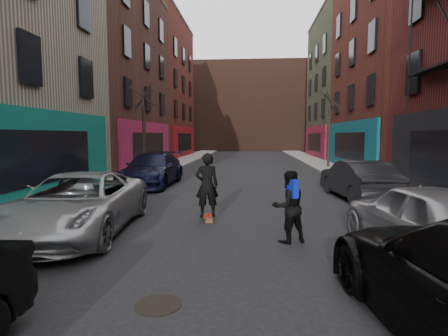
% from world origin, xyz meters
% --- Properties ---
extents(sidewalk_left, '(2.50, 84.00, 0.13)m').
position_xyz_m(sidewalk_left, '(-6.25, 30.00, 0.07)').
color(sidewalk_left, gray).
rests_on(sidewalk_left, ground).
extents(sidewalk_right, '(2.50, 84.00, 0.13)m').
position_xyz_m(sidewalk_right, '(6.25, 30.00, 0.07)').
color(sidewalk_right, gray).
rests_on(sidewalk_right, ground).
extents(buildings_left, '(12.00, 56.00, 16.50)m').
position_xyz_m(buildings_left, '(-13.50, 16.00, 8.25)').
color(buildings_left, '#5B241A').
rests_on(buildings_left, ground).
extents(building_far, '(40.00, 10.00, 14.00)m').
position_xyz_m(building_far, '(0.00, 56.00, 7.00)').
color(building_far, '#47281E').
rests_on(building_far, ground).
extents(tree_left_far, '(2.00, 2.00, 6.50)m').
position_xyz_m(tree_left_far, '(-6.20, 18.00, 3.38)').
color(tree_left_far, black).
rests_on(tree_left_far, sidewalk_left).
extents(tree_right_far, '(2.00, 2.00, 6.80)m').
position_xyz_m(tree_right_far, '(6.20, 24.00, 3.53)').
color(tree_right_far, black).
rests_on(tree_right_far, sidewalk_right).
extents(parked_left_far, '(3.04, 5.76, 1.54)m').
position_xyz_m(parked_left_far, '(-4.05, 5.52, 0.77)').
color(parked_left_far, '#92959A').
rests_on(parked_left_far, ground).
extents(parked_left_end, '(2.30, 5.64, 1.64)m').
position_xyz_m(parked_left_end, '(-4.57, 14.03, 0.82)').
color(parked_left_end, black).
rests_on(parked_left_end, ground).
extents(parked_right_far, '(2.31, 4.82, 1.59)m').
position_xyz_m(parked_right_far, '(3.97, 4.36, 0.79)').
color(parked_right_far, '#94969C').
rests_on(parked_right_far, ground).
extents(parked_right_end, '(2.11, 4.81, 1.54)m').
position_xyz_m(parked_right_end, '(4.60, 11.11, 0.77)').
color(parked_right_end, black).
rests_on(parked_right_end, ground).
extents(skateboard, '(0.44, 0.83, 0.10)m').
position_xyz_m(skateboard, '(-0.92, 7.14, 0.05)').
color(skateboard, brown).
rests_on(skateboard, ground).
extents(skateboarder, '(0.79, 0.63, 1.90)m').
position_xyz_m(skateboarder, '(-0.92, 7.14, 1.05)').
color(skateboarder, black).
rests_on(skateboarder, skateboard).
extents(pedestrian, '(1.02, 0.93, 1.70)m').
position_xyz_m(pedestrian, '(1.27, 5.14, 0.86)').
color(pedestrian, black).
rests_on(pedestrian, ground).
extents(manhole, '(0.92, 0.92, 0.01)m').
position_xyz_m(manhole, '(-0.97, 1.87, 0.01)').
color(manhole, black).
rests_on(manhole, ground).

